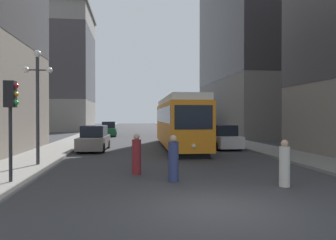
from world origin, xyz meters
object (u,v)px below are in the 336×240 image
streetcar (179,121)px  pedestrian_crossing_near (285,165)px  transit_bus (181,120)px  parked_car_left_mid (109,129)px  traffic_light_near_left (11,104)px  pedestrian_crossing_far (173,160)px  parked_car_left_near (94,139)px  lamp_post_left_near (38,90)px  pedestrian_on_sidewalk (137,155)px  parked_car_right_far (222,137)px

streetcar → pedestrian_crossing_near: streetcar is taller
transit_bus → parked_car_left_mid: size_ratio=2.34×
transit_bus → traffic_light_near_left: size_ratio=3.12×
pedestrian_crossing_far → parked_car_left_near: bearing=-37.7°
transit_bus → parked_car_left_near: bearing=-115.7°
pedestrian_crossing_near → lamp_post_left_near: (-9.91, 5.44, 3.03)m
parked_car_left_mid → pedestrian_crossing_near: (8.01, -29.66, -0.07)m
pedestrian_crossing_far → pedestrian_on_sidewalk: 2.15m
parked_car_right_far → lamp_post_left_near: lamp_post_left_near is taller
streetcar → pedestrian_crossing_far: size_ratio=7.37×
traffic_light_near_left → parked_car_left_mid: bearing=86.6°
traffic_light_near_left → lamp_post_left_near: bearing=93.0°
parked_car_right_far → pedestrian_crossing_far: size_ratio=2.83×
pedestrian_crossing_far → pedestrian_on_sidewalk: pedestrian_crossing_far is taller
pedestrian_crossing_near → parked_car_right_far: bearing=-20.2°
streetcar → parked_car_left_near: 6.52m
streetcar → traffic_light_near_left: size_ratio=3.62×
transit_bus → lamp_post_left_near: bearing=-112.1°
streetcar → transit_bus: 18.00m
streetcar → transit_bus: (3.18, 17.72, -0.15)m
pedestrian_crossing_near → traffic_light_near_left: (-9.70, 1.33, 2.16)m
traffic_light_near_left → lamp_post_left_near: lamp_post_left_near is taller
parked_car_left_mid → parked_car_right_far: bearing=-60.7°
streetcar → parked_car_left_mid: bearing=113.1°
streetcar → parked_car_left_mid: (-6.37, 16.16, -1.26)m
streetcar → pedestrian_crossing_far: 12.40m
pedestrian_crossing_far → traffic_light_near_left: 6.26m
parked_car_left_near → lamp_post_left_near: (-1.90, -7.44, 2.96)m
streetcar → pedestrian_on_sidewalk: 11.14m
streetcar → traffic_light_near_left: streetcar is taller
transit_bus → parked_car_left_near: size_ratio=2.25×
parked_car_left_near → pedestrian_crossing_near: size_ratio=3.01×
pedestrian_crossing_far → lamp_post_left_near: 7.93m
parked_car_left_mid → lamp_post_left_near: (-1.90, -24.22, 2.96)m
traffic_light_near_left → lamp_post_left_near: 4.21m
parked_car_left_mid → streetcar: bearing=-69.8°
lamp_post_left_near → pedestrian_on_sidewalk: bearing=-27.1°
parked_car_left_near → lamp_post_left_near: bearing=-101.5°
traffic_light_near_left → pedestrian_on_sidewalk: bearing=20.4°
pedestrian_crossing_near → parked_car_left_mid: bearing=2.3°
pedestrian_crossing_far → parked_car_right_far: bearing=-82.6°
streetcar → transit_bus: size_ratio=1.16×
streetcar → pedestrian_on_sidewalk: size_ratio=7.49×
pedestrian_crossing_near → parked_car_left_near: bearing=19.1°
pedestrian_on_sidewalk → transit_bus: bearing=-50.4°
parked_car_right_far → pedestrian_crossing_near: 13.32m
pedestrian_crossing_far → pedestrian_crossing_near: bearing=-167.3°
streetcar → lamp_post_left_near: (-8.27, -8.06, 1.70)m
pedestrian_crossing_near → traffic_light_near_left: traffic_light_near_left is taller
pedestrian_crossing_near → lamp_post_left_near: bearing=48.4°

